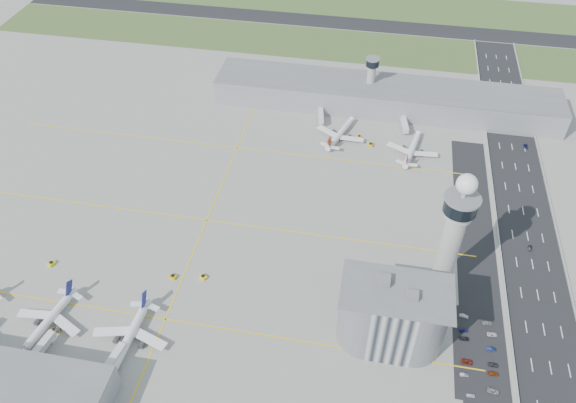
% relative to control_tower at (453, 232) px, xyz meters
% --- Properties ---
extents(ground, '(1000.00, 1000.00, 0.00)m').
position_rel_control_tower_xyz_m(ground, '(-72.00, -8.00, -35.04)').
color(ground, '#9D9A92').
extents(grass_strip_0, '(480.00, 50.00, 0.08)m').
position_rel_control_tower_xyz_m(grass_strip_0, '(-92.00, 217.00, -35.00)').
color(grass_strip_0, '#43592A').
rests_on(grass_strip_0, ground).
extents(grass_strip_1, '(480.00, 60.00, 0.08)m').
position_rel_control_tower_xyz_m(grass_strip_1, '(-92.00, 292.00, -35.00)').
color(grass_strip_1, '#455A2A').
rests_on(grass_strip_1, ground).
extents(runway, '(480.00, 22.00, 0.10)m').
position_rel_control_tower_xyz_m(runway, '(-92.00, 254.00, -34.98)').
color(runway, black).
rests_on(runway, ground).
extents(highway, '(28.00, 500.00, 0.10)m').
position_rel_control_tower_xyz_m(highway, '(43.00, -8.00, -34.99)').
color(highway, black).
rests_on(highway, ground).
extents(barrier_left, '(0.60, 500.00, 1.20)m').
position_rel_control_tower_xyz_m(barrier_left, '(29.00, -8.00, -34.44)').
color(barrier_left, '#9E9E99').
rests_on(barrier_left, ground).
extents(landside_road, '(18.00, 260.00, 0.08)m').
position_rel_control_tower_xyz_m(landside_road, '(18.00, -18.00, -35.00)').
color(landside_road, black).
rests_on(landside_road, ground).
extents(parking_lot, '(20.00, 44.00, 0.10)m').
position_rel_control_tower_xyz_m(parking_lot, '(16.00, -30.00, -34.99)').
color(parking_lot, black).
rests_on(parking_lot, ground).
extents(taxiway_line_h_0, '(260.00, 0.60, 0.01)m').
position_rel_control_tower_xyz_m(taxiway_line_h_0, '(-112.00, -38.00, -35.04)').
color(taxiway_line_h_0, yellow).
rests_on(taxiway_line_h_0, ground).
extents(taxiway_line_h_1, '(260.00, 0.60, 0.01)m').
position_rel_control_tower_xyz_m(taxiway_line_h_1, '(-112.00, 22.00, -35.04)').
color(taxiway_line_h_1, yellow).
rests_on(taxiway_line_h_1, ground).
extents(taxiway_line_h_2, '(260.00, 0.60, 0.01)m').
position_rel_control_tower_xyz_m(taxiway_line_h_2, '(-112.00, 82.00, -35.04)').
color(taxiway_line_h_2, yellow).
rests_on(taxiway_line_h_2, ground).
extents(taxiway_line_v, '(0.60, 260.00, 0.01)m').
position_rel_control_tower_xyz_m(taxiway_line_v, '(-112.00, 22.00, -35.04)').
color(taxiway_line_v, yellow).
rests_on(taxiway_line_v, ground).
extents(control_tower, '(14.00, 14.00, 64.50)m').
position_rel_control_tower_xyz_m(control_tower, '(0.00, 0.00, 0.00)').
color(control_tower, '#ADAAA5').
rests_on(control_tower, ground).
extents(secondary_tower, '(8.60, 8.60, 31.90)m').
position_rel_control_tower_xyz_m(secondary_tower, '(-42.00, 142.00, -16.24)').
color(secondary_tower, '#ADAAA5').
rests_on(secondary_tower, ground).
extents(admin_building, '(42.00, 24.00, 33.50)m').
position_rel_control_tower_xyz_m(admin_building, '(-20.01, -30.00, -19.74)').
color(admin_building, '#B2B2B7').
rests_on(admin_building, ground).
extents(terminal_pier, '(210.00, 32.00, 15.80)m').
position_rel_control_tower_xyz_m(terminal_pier, '(-32.00, 140.00, -27.14)').
color(terminal_pier, gray).
rests_on(terminal_pier, ground).
extents(airplane_near_b, '(36.06, 40.34, 9.93)m').
position_rel_control_tower_xyz_m(airplane_near_b, '(-158.13, -49.85, -30.07)').
color(airplane_near_b, white).
rests_on(airplane_near_b, ground).
extents(airplane_near_c, '(33.33, 38.72, 10.50)m').
position_rel_control_tower_xyz_m(airplane_near_c, '(-122.16, -51.06, -29.79)').
color(airplane_near_c, white).
rests_on(airplane_near_c, ground).
extents(airplane_far_a, '(39.08, 42.46, 9.80)m').
position_rel_control_tower_xyz_m(airplane_far_a, '(-55.16, 103.62, -30.14)').
color(airplane_far_a, white).
rests_on(airplane_far_a, ground).
extents(airplane_far_b, '(35.77, 39.86, 9.73)m').
position_rel_control_tower_xyz_m(airplane_far_b, '(-13.60, 96.15, -30.18)').
color(airplane_far_b, white).
rests_on(airplane_far_b, ground).
extents(jet_bridge_near_1, '(5.39, 14.31, 5.70)m').
position_rel_control_tower_xyz_m(jet_bridge_near_1, '(-155.00, -69.00, -32.19)').
color(jet_bridge_near_1, silver).
rests_on(jet_bridge_near_1, ground).
extents(jet_bridge_near_2, '(5.39, 14.31, 5.70)m').
position_rel_control_tower_xyz_m(jet_bridge_near_2, '(-125.00, -69.00, -32.19)').
color(jet_bridge_near_2, silver).
rests_on(jet_bridge_near_2, ground).
extents(jet_bridge_far_0, '(5.39, 14.31, 5.70)m').
position_rel_control_tower_xyz_m(jet_bridge_far_0, '(-70.00, 124.00, -32.19)').
color(jet_bridge_far_0, silver).
rests_on(jet_bridge_far_0, ground).
extents(jet_bridge_far_1, '(5.39, 14.31, 5.70)m').
position_rel_control_tower_xyz_m(jet_bridge_far_1, '(-20.00, 124.00, -32.19)').
color(jet_bridge_far_1, silver).
rests_on(jet_bridge_far_1, ground).
extents(tug_0, '(3.29, 3.85, 1.89)m').
position_rel_control_tower_xyz_m(tug_0, '(-173.40, -18.99, -34.10)').
color(tug_0, yellow).
rests_on(tug_0, ground).
extents(tug_1, '(4.29, 4.23, 2.08)m').
position_rel_control_tower_xyz_m(tug_1, '(-154.25, -52.27, -34.00)').
color(tug_1, gold).
rests_on(tug_1, ground).
extents(tug_2, '(3.59, 2.90, 1.82)m').
position_rel_control_tower_xyz_m(tug_2, '(-116.31, -16.05, -34.13)').
color(tug_2, '#E5A600').
rests_on(tug_2, ground).
extents(tug_3, '(3.85, 3.48, 1.85)m').
position_rel_control_tower_xyz_m(tug_3, '(-102.96, -13.78, -34.12)').
color(tug_3, yellow).
rests_on(tug_3, ground).
extents(tug_4, '(2.60, 3.63, 2.03)m').
position_rel_control_tower_xyz_m(tug_4, '(-37.13, 98.03, -34.02)').
color(tug_4, gold).
rests_on(tug_4, ground).
extents(tug_5, '(3.54, 3.38, 1.70)m').
position_rel_control_tower_xyz_m(tug_5, '(-44.17, 104.59, -34.19)').
color(tug_5, '#E8A009').
rests_on(tug_5, ground).
extents(car_lot_0, '(3.28, 1.47, 1.09)m').
position_rel_control_tower_xyz_m(car_lot_0, '(11.77, -49.82, -34.49)').
color(car_lot_0, silver).
rests_on(car_lot_0, ground).
extents(car_lot_1, '(3.48, 1.52, 1.11)m').
position_rel_control_tower_xyz_m(car_lot_1, '(9.82, -41.53, -34.48)').
color(car_lot_1, '#A2A3B1').
rests_on(car_lot_1, ground).
extents(car_lot_2, '(4.59, 2.13, 1.27)m').
position_rel_control_tower_xyz_m(car_lot_2, '(11.03, -35.62, -34.40)').
color(car_lot_2, maroon).
rests_on(car_lot_2, ground).
extents(car_lot_3, '(4.10, 1.85, 1.17)m').
position_rel_control_tower_xyz_m(car_lot_3, '(10.43, -24.90, -34.46)').
color(car_lot_3, black).
rests_on(car_lot_3, ground).
extents(car_lot_4, '(3.83, 1.90, 1.26)m').
position_rel_control_tower_xyz_m(car_lot_4, '(10.28, -20.89, -34.41)').
color(car_lot_4, navy).
rests_on(car_lot_4, ground).
extents(car_lot_5, '(3.86, 1.85, 1.22)m').
position_rel_control_tower_xyz_m(car_lot_5, '(10.77, -13.67, -34.43)').
color(car_lot_5, '#BDBDBD').
rests_on(car_lot_5, ground).
extents(car_lot_6, '(4.67, 2.71, 1.22)m').
position_rel_control_tower_xyz_m(car_lot_6, '(20.21, -46.53, -34.43)').
color(car_lot_6, '#939599').
rests_on(car_lot_6, ground).
extents(car_lot_7, '(4.03, 1.80, 1.15)m').
position_rel_control_tower_xyz_m(car_lot_7, '(20.76, -38.97, -34.47)').
color(car_lot_7, maroon).
rests_on(car_lot_7, ground).
extents(car_lot_8, '(3.89, 1.69, 1.31)m').
position_rel_control_tower_xyz_m(car_lot_8, '(21.01, -35.09, -34.39)').
color(car_lot_8, '#28292C').
rests_on(car_lot_8, ground).
extents(car_lot_9, '(3.84, 1.56, 1.24)m').
position_rel_control_tower_xyz_m(car_lot_9, '(20.83, -27.98, -34.42)').
color(car_lot_9, navy).
rests_on(car_lot_9, ground).
extents(car_lot_10, '(4.37, 2.31, 1.17)m').
position_rel_control_tower_xyz_m(car_lot_10, '(21.75, -20.85, -34.46)').
color(car_lot_10, silver).
rests_on(car_lot_10, ground).
extents(car_lot_11, '(4.42, 2.34, 1.22)m').
position_rel_control_tower_xyz_m(car_lot_11, '(20.21, -15.49, -34.43)').
color(car_lot_11, gray).
rests_on(car_lot_11, ground).
extents(car_hw_1, '(1.79, 3.72, 1.18)m').
position_rel_control_tower_xyz_m(car_hw_1, '(42.95, 31.66, -34.45)').
color(car_hw_1, black).
rests_on(car_hw_1, ground).
extents(car_hw_2, '(1.97, 4.24, 1.18)m').
position_rel_control_tower_xyz_m(car_hw_2, '(50.66, 113.57, -34.45)').
color(car_hw_2, navy).
rests_on(car_hw_2, ground).
extents(car_hw_4, '(1.65, 3.45, 1.14)m').
position_rel_control_tower_xyz_m(car_hw_4, '(36.18, 172.20, -34.47)').
color(car_hw_4, gray).
rests_on(car_hw_4, ground).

